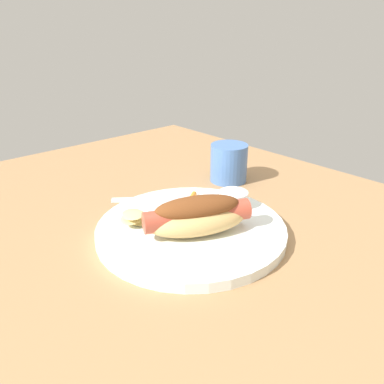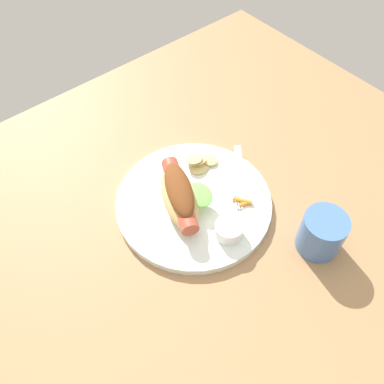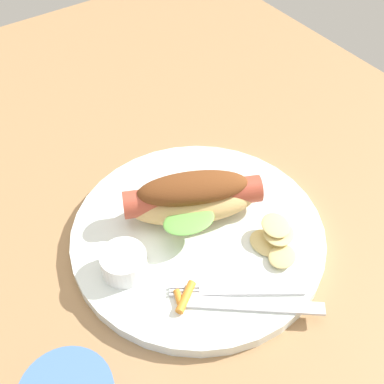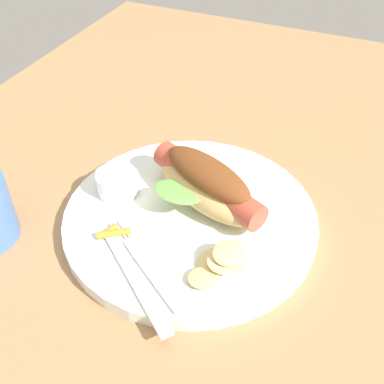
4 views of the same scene
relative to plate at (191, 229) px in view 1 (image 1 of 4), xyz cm
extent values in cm
cube|color=#9E754C|center=(-2.59, 1.06, -1.70)|extent=(120.00, 90.00, 1.80)
cylinder|color=white|center=(0.00, 0.00, 0.00)|extent=(29.95, 29.95, 1.60)
ellipsoid|color=tan|center=(-2.25, 1.04, 3.00)|extent=(12.06, 16.49, 4.40)
cylinder|color=#B24733|center=(-2.25, 1.04, 3.77)|extent=(9.79, 16.12, 3.25)
ellipsoid|color=brown|center=(-2.25, 1.04, 5.24)|extent=(9.69, 13.76, 3.15)
ellipsoid|color=#6BB74C|center=(0.20, -1.41, 3.88)|extent=(5.44, 6.70, 1.08)
cylinder|color=white|center=(-0.06, -9.78, 2.19)|extent=(5.06, 5.06, 2.77)
cube|color=silver|center=(10.00, 0.02, 1.00)|extent=(7.22, 10.00, 0.40)
cube|color=silver|center=(5.63, -5.73, 1.00)|extent=(2.02, 2.83, 0.40)
cube|color=silver|center=(6.00, -5.98, 1.00)|extent=(2.02, 2.83, 0.40)
cube|color=silver|center=(6.38, -6.23, 1.00)|extent=(2.02, 2.83, 0.40)
cube|color=silver|center=(11.50, -0.98, 0.98)|extent=(10.19, 12.37, 0.36)
ellipsoid|color=#D7BF79|center=(6.12, 5.36, 1.05)|extent=(4.51, 3.80, 0.50)
ellipsoid|color=#D7BF79|center=(8.75, 5.32, 1.44)|extent=(3.71, 4.03, 0.70)
ellipsoid|color=#D7BF79|center=(6.29, 6.87, 2.03)|extent=(5.41, 5.54, 1.05)
ellipsoid|color=#D7BF79|center=(5.66, 6.86, 2.75)|extent=(4.73, 4.57, 0.86)
cylinder|color=orange|center=(6.80, -6.34, 1.25)|extent=(2.86, 3.59, 0.90)
cylinder|color=orange|center=(6.56, -7.04, 1.16)|extent=(2.25, 1.37, 0.71)
cylinder|color=#4770B2|center=(11.42, -21.04, 3.17)|extent=(7.77, 7.77, 7.95)
camera|label=1|loc=(-38.67, 34.88, 29.61)|focal=35.02mm
camera|label=2|loc=(-29.46, -34.81, 63.85)|focal=38.00mm
camera|label=3|loc=(29.83, -21.48, 46.93)|focal=46.72mm
camera|label=4|loc=(37.77, 16.65, 40.04)|focal=45.10mm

